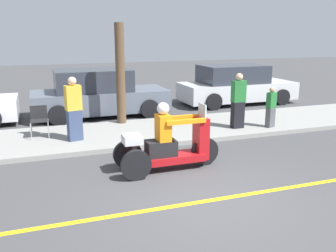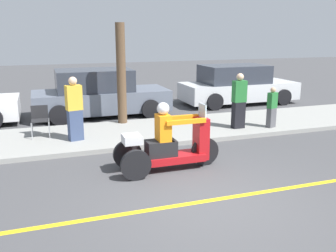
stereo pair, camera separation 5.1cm
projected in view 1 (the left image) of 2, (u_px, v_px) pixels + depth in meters
The scene contains 11 objects.
ground_plane at pixel (211, 200), 6.56m from camera, with size 60.00×60.00×0.00m, color #424244.
lane_stripe at pixel (201, 202), 6.50m from camera, with size 24.00×0.12×0.01m.
sidewalk_strip at pixel (141, 132), 10.75m from camera, with size 28.00×2.80×0.12m.
motorcycle_trike at pixel (168, 146), 7.92m from camera, with size 2.28×0.81×1.47m.
spectator_with_child at pixel (74, 110), 9.59m from camera, with size 0.44×0.32×1.66m.
spectator_by_tree at pixel (238, 102), 10.86m from camera, with size 0.39×0.24×1.60m.
spectator_near_curb at pixel (271, 108), 10.99m from camera, with size 0.32×0.25×1.19m.
folding_chair_set_back at pixel (39, 118), 10.05m from camera, with size 0.48×0.48×0.82m.
parked_car_lot_right at pixel (236, 86), 15.26m from camera, with size 4.68×2.08×1.57m.
parked_car_lot_far at pixel (98, 94), 12.98m from camera, with size 4.62×2.07×1.62m.
tree_trunk at pixel (120, 74), 11.30m from camera, with size 0.28×0.28×3.02m.
Camera 1 is at (-2.73, -5.44, 2.88)m, focal length 40.00 mm.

